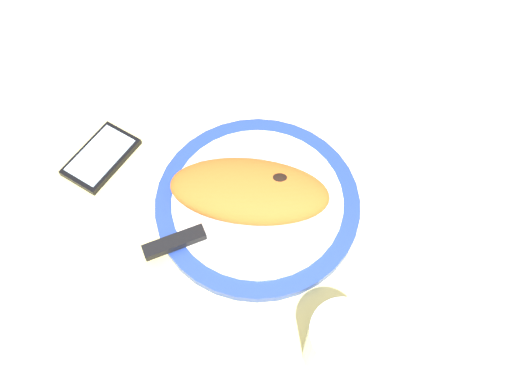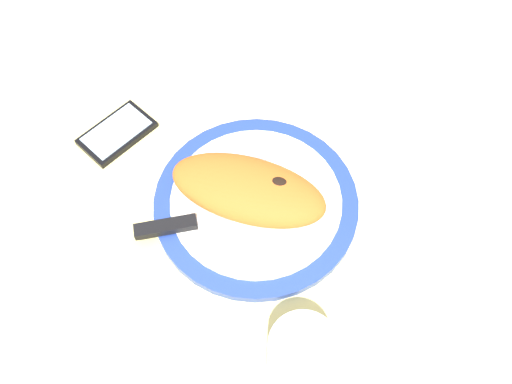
# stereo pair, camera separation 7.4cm
# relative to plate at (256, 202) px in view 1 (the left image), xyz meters

# --- Properties ---
(ground_plane) EXTENTS (1.50, 1.50, 0.03)m
(ground_plane) POSITION_rel_plate_xyz_m (0.00, 0.00, -0.02)
(ground_plane) COLOR #E5D684
(plate) EXTENTS (0.29, 0.29, 0.02)m
(plate) POSITION_rel_plate_xyz_m (0.00, 0.00, 0.00)
(plate) COLOR #233D99
(plate) RESTS_ON ground_plane
(calzone) EXTENTS (0.23, 0.13, 0.05)m
(calzone) POSITION_rel_plate_xyz_m (0.01, -0.00, 0.03)
(calzone) COLOR #C16023
(calzone) RESTS_ON plate
(fork) EXTENTS (0.15, 0.02, 0.00)m
(fork) POSITION_rel_plate_xyz_m (0.03, -0.07, 0.01)
(fork) COLOR silver
(fork) RESTS_ON plate
(knife) EXTENTS (0.21, 0.10, 0.01)m
(knife) POSITION_rel_plate_xyz_m (0.08, 0.06, 0.01)
(knife) COLOR silver
(knife) RESTS_ON plate
(smartphone) EXTENTS (0.12, 0.13, 0.01)m
(smartphone) POSITION_rel_plate_xyz_m (0.24, -0.08, -0.00)
(smartphone) COLOR black
(smartphone) RESTS_ON ground_plane
(water_glass) EXTENTS (0.08, 0.08, 0.10)m
(water_glass) POSITION_rel_plate_xyz_m (-0.10, 0.21, 0.03)
(water_glass) COLOR silver
(water_glass) RESTS_ON ground_plane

